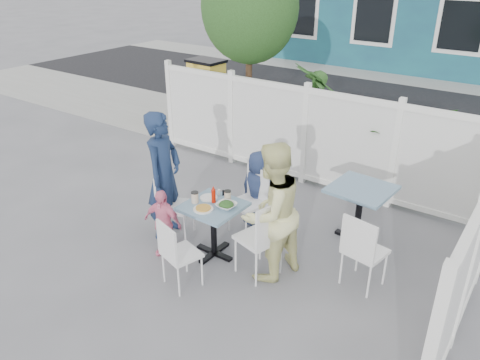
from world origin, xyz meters
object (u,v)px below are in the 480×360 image
Objects in this scene: boy at (259,190)px; chair_near at (176,250)px; chair_back at (252,196)px; woman at (271,213)px; toddler at (163,223)px; man at (164,175)px; chair_right at (264,234)px; utility_cabinet at (207,92)px; main_table at (213,217)px; chair_left at (170,200)px; spare_table at (360,200)px.

chair_near is at bearing 89.55° from boy.
boy is at bearing -74.12° from chair_back.
woman is 1.85× the size of toddler.
man reaches higher than chair_near.
chair_back is 1.03m from woman.
chair_right is 0.27m from woman.
man is at bearing 154.73° from chair_near.
utility_cabinet reaches higher than boy.
toddler is at bearing -146.79° from main_table.
main_table is at bearing -70.86° from woman.
chair_back is (3.45, -3.36, -0.13)m from utility_cabinet.
toddler reaches higher than main_table.
toddler is at bearing 65.06° from boy.
chair_back is 1.02× the size of toddler.
man reaches higher than chair_left.
man is 1.29m from boy.
toddler is at bearing -137.93° from spare_table.
chair_left is at bearing 57.01° from chair_back.
chair_right is 1.18× the size of chair_near.
chair_near reaches higher than main_table.
woman is at bearing -103.19° from man.
chair_left is 1.20m from boy.
boy is 1.40m from toddler.
woman reaches higher than chair_left.
chair_near is 1.66m from boy.
utility_cabinet is 1.57× the size of chair_near.
boy is at bearing -60.14° from man.
boy is at bearing 54.95° from toddler.
utility_cabinet is at bearing 112.71° from toddler.
man is (-0.10, 0.01, 0.32)m from chair_left.
boy is at bearing -161.67° from spare_table.
boy is at bearing 116.32° from chair_left.
man reaches higher than chair_right.
man is (-0.85, 0.05, 0.31)m from main_table.
man is at bearing -119.55° from chair_left.
woman is at bearing 151.91° from chair_back.
utility_cabinet is 1.43× the size of chair_left.
chair_back reaches higher than spare_table.
boy reaches higher than chair_right.
man is 1.55× the size of boy.
toddler is (-1.87, -1.69, -0.16)m from spare_table.
chair_near is (-0.69, -0.72, -0.09)m from chair_right.
chair_back is at bearing 105.64° from chair_near.
spare_table is 2.52m from toddler.
spare_table is at bearing -139.54° from chair_back.
spare_table is 0.80× the size of chair_right.
chair_right is 1.15m from boy.
chair_near is at bearing -44.46° from toddler.
utility_cabinet reaches higher than toddler.
chair_right is 1.61m from man.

